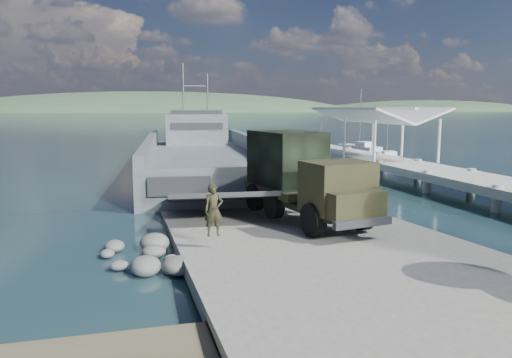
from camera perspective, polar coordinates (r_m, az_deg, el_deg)
name	(u,v)px	position (r m, az deg, el deg)	size (l,w,h in m)	color
ground	(314,250)	(18.75, 6.62, -8.10)	(1400.00, 1400.00, 0.00)	#1C3B43
boat_ramp	(324,251)	(17.79, 7.82, -8.18)	(10.00, 18.00, 0.50)	slate
shoreline_rocks	(142,259)	(18.01, -12.92, -8.94)	(3.20, 5.60, 0.90)	#60605D
distant_headlands	(174,112)	(579.53, -9.35, 7.59)	(1000.00, 240.00, 48.00)	#365636
pier	(381,154)	(40.74, 14.06, 2.83)	(6.40, 44.00, 6.10)	#9B9A92
landing_craft	(203,163)	(39.64, -6.06, 1.78)	(11.32, 34.93, 10.21)	#4C565A
military_truck	(302,176)	(21.37, 5.24, 0.33)	(3.74, 8.22, 3.68)	black
soldier	(214,221)	(17.10, -4.85, -4.85)	(0.65, 0.43, 1.79)	#23321C
sailboat_near	(387,157)	(51.31, 14.73, 2.41)	(2.53, 4.90, 5.73)	white
sailboat_far	(360,149)	(59.85, 11.81, 3.40)	(2.89, 6.45, 7.59)	white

